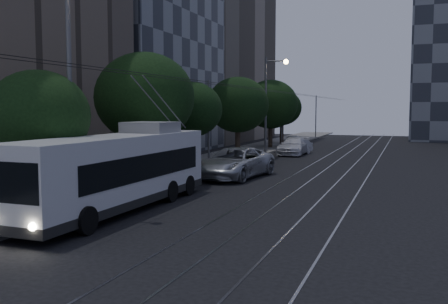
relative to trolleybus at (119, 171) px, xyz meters
name	(u,v)px	position (x,y,z in m)	size (l,w,h in m)	color
ground	(235,205)	(4.10, 2.78, -1.64)	(120.00, 120.00, 0.00)	black
sidewalk	(229,156)	(-3.40, 22.78, -1.57)	(5.00, 90.00, 0.15)	slate
tram_rails	(347,161)	(6.60, 22.78, -1.64)	(4.52, 90.00, 0.02)	gray
overhead_wires	(257,117)	(-0.87, 22.78, 1.83)	(2.23, 90.00, 6.00)	black
building_glass_mid	(123,12)	(-14.90, 24.78, 11.78)	(14.40, 18.40, 26.80)	#32363F
building_tan_far	(204,8)	(-14.90, 44.78, 15.77)	(14.40, 22.40, 34.80)	gray
trolleybus	(119,171)	(0.00, 0.00, 0.00)	(2.65, 12.01, 5.63)	white
pickup_silver	(235,163)	(1.29, 10.78, -0.74)	(3.00, 6.50, 1.81)	silver
car_white_a	(242,156)	(-0.20, 16.78, -0.92)	(1.71, 4.26, 1.45)	silver
car_white_b	(294,146)	(1.40, 26.78, -0.87)	(2.17, 5.34, 1.55)	silver
car_white_c	(295,147)	(1.40, 27.28, -0.96)	(1.45, 4.16, 1.37)	silver
car_white_d	(293,142)	(0.08, 32.28, -0.88)	(1.79, 4.46, 1.52)	white
tree_0	(38,116)	(-2.90, -1.25, 2.21)	(4.11, 4.11, 5.73)	#2D2319
tree_1	(145,98)	(-2.40, 6.50, 3.12)	(5.43, 5.43, 7.22)	#2D2319
tree_2	(192,110)	(-2.40, 12.74, 2.46)	(4.06, 4.06, 5.95)	#2D2319
tree_3	(238,105)	(-2.66, 22.96, 2.84)	(5.28, 5.28, 6.87)	#2D2319
tree_4	(271,104)	(-2.40, 32.78, 2.96)	(5.63, 5.63, 7.15)	#2D2319
tree_5	(282,108)	(-2.65, 38.71, 2.62)	(4.51, 4.51, 6.31)	#2D2319
streetlamp_near	(78,63)	(-1.29, -0.79, 4.34)	(2.40, 0.44, 9.92)	slate
streetlamp_far	(270,96)	(-0.75, 26.37, 3.70)	(2.16, 0.44, 8.75)	slate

